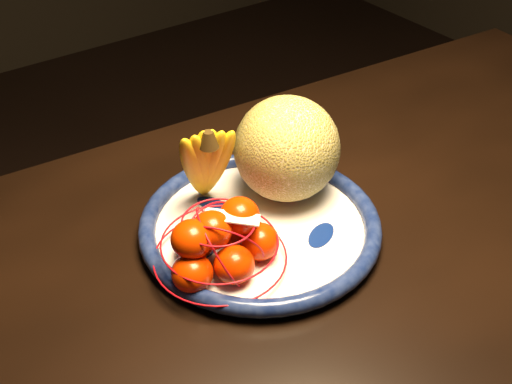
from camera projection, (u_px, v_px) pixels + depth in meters
dining_table at (379, 258)px, 1.01m from camera, size 1.46×0.95×0.70m
fruit_bowl at (260, 226)px, 0.94m from camera, size 0.35×0.35×0.03m
cantaloupe at (287, 149)px, 0.95m from camera, size 0.16×0.16×0.16m
banana_bunch at (205, 161)px, 0.92m from camera, size 0.10×0.10×0.16m
mandarin_bag at (220, 242)px, 0.85m from camera, size 0.21×0.21×0.11m
price_tag at (232, 217)px, 0.83m from camera, size 0.07×0.07×0.01m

